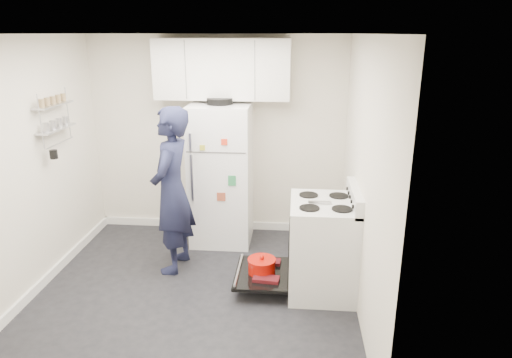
# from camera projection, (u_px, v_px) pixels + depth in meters

# --- Properties ---
(room) EXTENTS (3.21, 3.21, 2.51)m
(room) POSITION_uv_depth(u_px,v_px,m) (188.00, 177.00, 4.31)
(room) COLOR black
(room) RESTS_ON ground
(electric_range) EXTENTS (0.66, 0.76, 1.10)m
(electric_range) POSITION_uv_depth(u_px,v_px,m) (321.00, 247.00, 4.54)
(electric_range) COLOR silver
(electric_range) RESTS_ON ground
(open_oven_door) EXTENTS (0.55, 0.70, 0.22)m
(open_oven_door) POSITION_uv_depth(u_px,v_px,m) (262.00, 270.00, 4.68)
(open_oven_door) COLOR black
(open_oven_door) RESTS_ON ground
(refrigerator) EXTENTS (0.72, 0.74, 1.79)m
(refrigerator) POSITION_uv_depth(u_px,v_px,m) (221.00, 174.00, 5.56)
(refrigerator) COLOR white
(refrigerator) RESTS_ON ground
(upper_cabinets) EXTENTS (1.60, 0.33, 0.70)m
(upper_cabinets) POSITION_uv_depth(u_px,v_px,m) (222.00, 69.00, 5.36)
(upper_cabinets) COLOR silver
(upper_cabinets) RESTS_ON room
(wall_shelf_rack) EXTENTS (0.14, 0.60, 0.61)m
(wall_shelf_rack) POSITION_uv_depth(u_px,v_px,m) (55.00, 117.00, 4.73)
(wall_shelf_rack) COLOR #B2B2B7
(wall_shelf_rack) RESTS_ON room
(person) EXTENTS (0.48, 0.69, 1.80)m
(person) POSITION_uv_depth(u_px,v_px,m) (172.00, 191.00, 4.85)
(person) COLOR #191C37
(person) RESTS_ON ground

